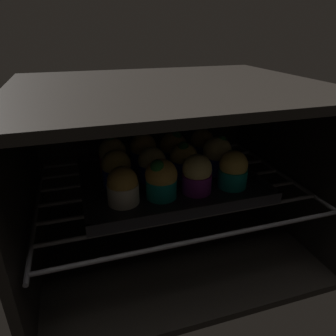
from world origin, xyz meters
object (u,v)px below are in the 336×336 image
object	(u,v)px
muffin_row1_col2	(184,160)
baking_tray	(168,180)
muffin_row2_col1	(143,151)
muffin_row2_col0	(113,156)
muffin_row0_col0	(123,186)
muffin_row0_col1	(161,179)
muffin_row2_col2	(173,148)
muffin_row0_col3	(233,170)
muffin_row1_col0	(117,169)
muffin_row1_col1	(152,165)
muffin_row1_col3	(217,155)
muffin_row2_col3	(202,145)
muffin_row0_col2	(197,175)

from	to	relation	value
muffin_row1_col2	baking_tray	bearing A→B (deg)	-175.02
muffin_row2_col1	muffin_row2_col0	bearing A→B (deg)	-174.40
muffin_row0_col0	muffin_row1_col2	size ratio (longest dim) A/B	0.90
muffin_row0_col1	muffin_row2_col2	world-z (taller)	muffin_row0_col1
muffin_row0_col3	muffin_row2_col2	size ratio (longest dim) A/B	0.97
muffin_row1_col0	muffin_row2_col1	size ratio (longest dim) A/B	0.95
muffin_row1_col1	muffin_row2_col1	world-z (taller)	muffin_row2_col1
muffin_row1_col3	muffin_row2_col3	size ratio (longest dim) A/B	1.13
muffin_row0_col1	muffin_row2_col0	distance (cm)	16.26
muffin_row0_col0	muffin_row2_col3	world-z (taller)	muffin_row2_col3
muffin_row1_col1	muffin_row2_col2	xyz separation A→B (cm)	(7.15, 7.26, 0.25)
muffin_row0_col1	muffin_row0_col2	distance (cm)	7.28
muffin_row0_col0	muffin_row0_col1	size ratio (longest dim) A/B	0.87
muffin_row0_col0	muffin_row0_col1	world-z (taller)	muffin_row0_col1
muffin_row2_col1	muffin_row2_col3	size ratio (longest dim) A/B	1.06
muffin_row1_col0	muffin_row2_col2	distance (cm)	16.29
muffin_row2_col2	muffin_row1_col1	bearing A→B (deg)	-134.53
baking_tray	muffin_row0_col3	world-z (taller)	muffin_row0_col3
muffin_row2_col2	muffin_row0_col0	bearing A→B (deg)	-134.82
baking_tray	muffin_row2_col3	xyz separation A→B (cm)	(11.15, 7.78, 4.09)
muffin_row0_col2	muffin_row2_col2	xyz separation A→B (cm)	(0.09, 14.89, -0.02)
muffin_row1_col2	muffin_row0_col2	bearing A→B (deg)	-90.69
muffin_row2_col2	muffin_row2_col3	xyz separation A→B (cm)	(7.50, 0.42, -0.14)
muffin_row1_col2	muffin_row1_col3	distance (cm)	7.71
baking_tray	muffin_row1_col3	xyz separation A→B (cm)	(11.32, -0.30, 4.60)
muffin_row0_col1	muffin_row1_col1	size ratio (longest dim) A/B	1.13
muffin_row0_col1	muffin_row2_col1	size ratio (longest dim) A/B	1.03
muffin_row1_col2	muffin_row2_col2	bearing A→B (deg)	90.04
muffin_row1_col2	muffin_row2_col0	size ratio (longest dim) A/B	0.98
muffin_row0_col0	muffin_row0_col2	xyz separation A→B (cm)	(14.58, -0.13, 0.34)
muffin_row2_col0	muffin_row2_col3	size ratio (longest dim) A/B	1.09
muffin_row0_col1	muffin_row1_col3	world-z (taller)	muffin_row1_col3
muffin_row0_col1	muffin_row2_col2	size ratio (longest dim) A/B	1.03
muffin_row1_col1	muffin_row2_col2	bearing A→B (deg)	45.47
muffin_row0_col0	muffin_row1_col3	bearing A→B (deg)	17.64
muffin_row1_col0	muffin_row1_col3	distance (cm)	22.32
muffin_row1_col2	muffin_row1_col1	bearing A→B (deg)	-178.18
muffin_row2_col1	muffin_row2_col2	world-z (taller)	same
muffin_row1_col1	muffin_row2_col0	distance (cm)	10.13
muffin_row0_col1	muffin_row1_col0	size ratio (longest dim) A/B	1.09
muffin_row1_col0	baking_tray	bearing A→B (deg)	-1.08
muffin_row0_col0	muffin_row1_col0	world-z (taller)	muffin_row1_col0
muffin_row0_col1	muffin_row2_col3	size ratio (longest dim) A/B	1.09
muffin_row2_col0	muffin_row2_col1	xyz separation A→B (cm)	(7.23, 0.71, 0.06)
muffin_row1_col2	muffin_row2_col2	size ratio (longest dim) A/B	1.00
muffin_row1_col0	muffin_row2_col2	xyz separation A→B (cm)	(14.63, 7.15, 0.15)
baking_tray	muffin_row1_col3	distance (cm)	12.22
baking_tray	muffin_row1_col0	distance (cm)	11.72
muffin_row1_col0	muffin_row1_col1	size ratio (longest dim) A/B	1.04
muffin_row0_col3	muffin_row1_col2	xyz separation A→B (cm)	(-7.72, 7.97, -0.16)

